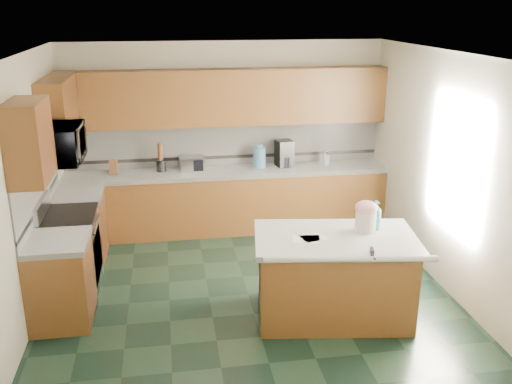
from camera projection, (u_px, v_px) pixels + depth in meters
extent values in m
plane|color=black|center=(248.00, 294.00, 6.58)|extent=(4.60, 4.60, 0.00)
plane|color=white|center=(247.00, 55.00, 5.72)|extent=(4.60, 4.60, 0.00)
cube|color=beige|center=(225.00, 136.00, 8.32)|extent=(4.60, 0.04, 2.70)
cube|color=beige|center=(295.00, 281.00, 3.98)|extent=(4.60, 0.04, 2.70)
cube|color=beige|center=(22.00, 193.00, 5.80)|extent=(0.04, 4.60, 2.70)
cube|color=beige|center=(448.00, 173.00, 6.50)|extent=(0.04, 4.60, 2.70)
cube|color=#361A0F|center=(228.00, 202.00, 8.31)|extent=(4.60, 0.60, 0.86)
cube|color=white|center=(227.00, 172.00, 8.17)|extent=(4.60, 0.64, 0.06)
cube|color=#361A0F|center=(225.00, 97.00, 7.96)|extent=(4.60, 0.33, 0.78)
cube|color=silver|center=(225.00, 144.00, 8.33)|extent=(4.60, 0.02, 0.63)
cube|color=black|center=(225.00, 157.00, 8.39)|extent=(4.60, 0.01, 0.05)
cube|color=#361A0F|center=(80.00, 228.00, 7.35)|extent=(0.60, 0.82, 0.86)
cube|color=white|center=(77.00, 195.00, 7.20)|extent=(0.64, 0.82, 0.06)
cube|color=#361A0F|center=(61.00, 283.00, 5.91)|extent=(0.60, 0.72, 0.86)
cube|color=white|center=(56.00, 242.00, 5.77)|extent=(0.64, 0.72, 0.06)
cube|color=silver|center=(38.00, 188.00, 6.36)|extent=(0.02, 2.30, 0.63)
cube|color=black|center=(40.00, 204.00, 6.42)|extent=(0.01, 2.30, 0.05)
cube|color=#361A0F|center=(58.00, 111.00, 6.98)|extent=(0.33, 1.09, 0.78)
cube|color=#361A0F|center=(29.00, 142.00, 5.42)|extent=(0.33, 0.72, 0.78)
cube|color=#B7B7BC|center=(71.00, 253.00, 6.60)|extent=(0.60, 0.76, 0.88)
cube|color=black|center=(97.00, 254.00, 6.66)|extent=(0.02, 0.68, 0.55)
cube|color=black|center=(67.00, 216.00, 6.46)|extent=(0.62, 0.78, 0.04)
cylinder|color=#B7B7BC|center=(97.00, 224.00, 6.55)|extent=(0.02, 0.66, 0.02)
cube|color=#B7B7BC|center=(42.00, 207.00, 6.38)|extent=(0.06, 0.76, 0.18)
imported|color=#B7B7BC|center=(59.00, 144.00, 6.20)|extent=(0.50, 0.73, 0.41)
cube|color=#361A0F|center=(334.00, 279.00, 5.99)|extent=(1.67, 1.10, 0.86)
cube|color=white|center=(336.00, 239.00, 5.85)|extent=(1.78, 1.22, 0.06)
cylinder|color=white|center=(351.00, 259.00, 5.39)|extent=(1.65, 0.29, 0.06)
cylinder|color=silver|center=(366.00, 221.00, 5.93)|extent=(0.27, 0.27, 0.23)
ellipsoid|color=pink|center=(366.00, 208.00, 5.88)|extent=(0.24, 0.24, 0.15)
cylinder|color=tan|center=(367.00, 203.00, 5.87)|extent=(0.08, 0.03, 0.03)
sphere|color=tan|center=(363.00, 203.00, 5.86)|extent=(0.04, 0.04, 0.04)
sphere|color=tan|center=(370.00, 203.00, 5.87)|extent=(0.04, 0.04, 0.04)
imported|color=teal|center=(376.00, 215.00, 5.97)|extent=(0.13, 0.13, 0.32)
cube|color=white|center=(314.00, 237.00, 5.81)|extent=(0.30, 0.25, 0.00)
cube|color=white|center=(306.00, 239.00, 5.77)|extent=(0.31, 0.25, 0.00)
cube|color=black|center=(372.00, 253.00, 5.42)|extent=(0.05, 0.11, 0.09)
cylinder|color=black|center=(374.00, 258.00, 5.37)|extent=(0.02, 0.07, 0.02)
cube|color=#472814|center=(113.00, 167.00, 7.93)|extent=(0.12, 0.16, 0.22)
cylinder|color=black|center=(161.00, 166.00, 8.07)|extent=(0.13, 0.13, 0.17)
cylinder|color=#472814|center=(160.00, 152.00, 8.00)|extent=(0.08, 0.08, 0.25)
cube|color=#B7B7BC|center=(192.00, 164.00, 8.10)|extent=(0.37, 0.27, 0.20)
cube|color=black|center=(192.00, 166.00, 8.00)|extent=(0.31, 0.01, 0.16)
cylinder|color=white|center=(259.00, 158.00, 8.28)|extent=(0.12, 0.12, 0.26)
cylinder|color=#B7B7BC|center=(259.00, 166.00, 8.32)|extent=(0.17, 0.17, 0.01)
cylinder|color=#5893C5|center=(260.00, 158.00, 8.24)|extent=(0.18, 0.18, 0.30)
cylinder|color=#5893C5|center=(260.00, 146.00, 8.19)|extent=(0.08, 0.08, 0.04)
cube|color=black|center=(284.00, 153.00, 8.30)|extent=(0.26, 0.28, 0.39)
cylinder|color=black|center=(285.00, 162.00, 8.28)|extent=(0.16, 0.16, 0.16)
imported|color=white|center=(325.00, 158.00, 8.39)|extent=(0.13, 0.13, 0.21)
cylinder|color=red|center=(325.00, 150.00, 8.35)|extent=(0.02, 0.02, 0.03)
cube|color=white|center=(456.00, 165.00, 6.26)|extent=(0.02, 1.40, 1.10)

